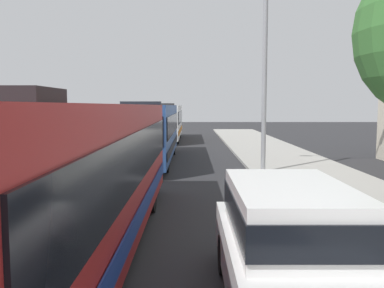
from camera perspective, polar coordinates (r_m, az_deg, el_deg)
bus_lead at (r=8.22m, az=-16.35°, el=-4.08°), size 2.58×12.40×3.21m
bus_second_in_line at (r=21.62m, az=-6.25°, el=1.91°), size 2.58×11.42×3.21m
bus_middle at (r=34.97m, az=-3.93°, el=3.28°), size 2.58×10.61×3.21m
white_suv at (r=6.10m, az=13.62°, el=-13.73°), size 1.86×4.86×1.90m
box_truck_oncoming at (r=40.99m, az=-8.03°, el=3.59°), size 2.35×7.62×3.15m
streetlamp_mid at (r=17.81m, az=10.17°, el=13.45°), size 5.40×0.28×8.91m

